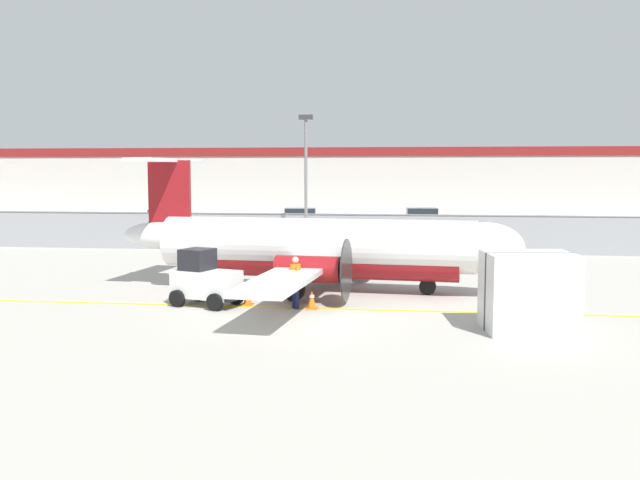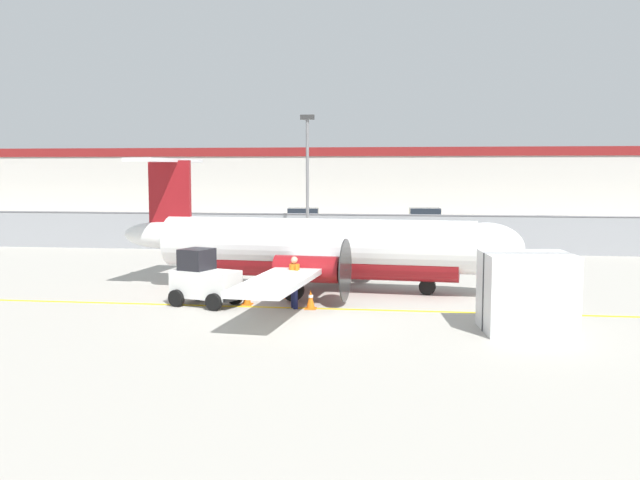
# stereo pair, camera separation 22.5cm
# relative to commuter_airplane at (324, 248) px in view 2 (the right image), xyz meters

# --- Properties ---
(ground_plane) EXTENTS (140.00, 140.00, 0.01)m
(ground_plane) POSITION_rel_commuter_airplane_xyz_m (-0.42, -3.37, -1.60)
(ground_plane) COLOR #ADA89E
(perimeter_fence) EXTENTS (98.00, 0.10, 2.10)m
(perimeter_fence) POSITION_rel_commuter_airplane_xyz_m (-0.42, 12.63, -0.49)
(perimeter_fence) COLOR gray
(perimeter_fence) RESTS_ON ground
(parking_lot_strip) EXTENTS (98.00, 17.00, 0.12)m
(parking_lot_strip) POSITION_rel_commuter_airplane_xyz_m (-0.42, 24.13, -1.54)
(parking_lot_strip) COLOR #38383A
(parking_lot_strip) RESTS_ON ground
(background_building) EXTENTS (91.00, 8.10, 6.50)m
(background_building) POSITION_rel_commuter_airplane_xyz_m (-0.42, 42.61, 1.66)
(background_building) COLOR beige
(background_building) RESTS_ON ground
(commuter_airplane) EXTENTS (15.28, 16.08, 4.92)m
(commuter_airplane) POSITION_rel_commuter_airplane_xyz_m (0.00, 0.00, 0.00)
(commuter_airplane) COLOR white
(commuter_airplane) RESTS_ON ground
(baggage_tug) EXTENTS (2.56, 1.99, 1.88)m
(baggage_tug) POSITION_rel_commuter_airplane_xyz_m (-3.55, -3.33, -0.75)
(baggage_tug) COLOR silver
(baggage_tug) RESTS_ON ground
(ground_crew_worker) EXTENTS (0.46, 0.52, 1.70)m
(ground_crew_worker) POSITION_rel_commuter_airplane_xyz_m (-0.50, -3.43, -0.65)
(ground_crew_worker) COLOR #191E4C
(ground_crew_worker) RESTS_ON ground
(cargo_container) EXTENTS (2.62, 2.27, 2.20)m
(cargo_container) POSITION_rel_commuter_airplane_xyz_m (6.46, -5.80, -0.50)
(cargo_container) COLOR silver
(cargo_container) RESTS_ON ground
(traffic_cone_near_left) EXTENTS (0.36, 0.36, 0.64)m
(traffic_cone_near_left) POSITION_rel_commuter_airplane_xyz_m (-1.65, -0.23, -1.29)
(traffic_cone_near_left) COLOR orange
(traffic_cone_near_left) RESTS_ON ground
(traffic_cone_near_right) EXTENTS (0.36, 0.36, 0.64)m
(traffic_cone_near_right) POSITION_rel_commuter_airplane_xyz_m (-2.18, -3.04, -1.29)
(traffic_cone_near_right) COLOR orange
(traffic_cone_near_right) RESTS_ON ground
(traffic_cone_far_left) EXTENTS (0.36, 0.36, 0.64)m
(traffic_cone_far_left) POSITION_rel_commuter_airplane_xyz_m (0.03, -3.47, -1.29)
(traffic_cone_far_left) COLOR orange
(traffic_cone_far_left) RESTS_ON ground
(traffic_cone_far_right) EXTENTS (0.36, 0.36, 0.64)m
(traffic_cone_far_right) POSITION_rel_commuter_airplane_xyz_m (-1.17, -1.65, -1.29)
(traffic_cone_far_right) COLOR orange
(traffic_cone_far_right) RESTS_ON ground
(parked_car_0) EXTENTS (4.35, 2.34, 1.58)m
(parked_car_0) POSITION_rel_commuter_airplane_xyz_m (-13.82, 22.25, -0.71)
(parked_car_0) COLOR #19662D
(parked_car_0) RESTS_ON parking_lot_strip
(parked_car_1) EXTENTS (4.35, 2.33, 1.58)m
(parked_car_1) POSITION_rel_commuter_airplane_xyz_m (-4.70, 25.21, -0.71)
(parked_car_1) COLOR #B28C19
(parked_car_1) RESTS_ON parking_lot_strip
(parked_car_2) EXTENTS (4.33, 2.29, 1.58)m
(parked_car_2) POSITION_rel_commuter_airplane_xyz_m (3.85, 26.52, -0.71)
(parked_car_2) COLOR #B28C19
(parked_car_2) RESTS_ON parking_lot_strip
(parked_car_3) EXTENTS (4.39, 2.45, 1.58)m
(parked_car_3) POSITION_rel_commuter_airplane_xyz_m (11.59, 18.41, -0.71)
(parked_car_3) COLOR #19662D
(parked_car_3) RESTS_ON parking_lot_strip
(apron_light_pole) EXTENTS (0.70, 0.30, 7.27)m
(apron_light_pole) POSITION_rel_commuter_airplane_xyz_m (-2.19, 10.29, 2.70)
(apron_light_pole) COLOR slate
(apron_light_pole) RESTS_ON ground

